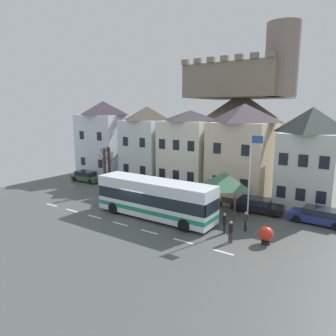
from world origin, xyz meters
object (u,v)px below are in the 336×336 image
parked_car_01 (144,186)px  pedestrian_00 (246,220)px  townhouse_02 (190,149)px  parked_car_03 (319,216)px  transit_bus (155,199)px  bare_tree_00 (109,169)px  bus_shelter (225,180)px  harbour_buoy (266,235)px  townhouse_00 (104,138)px  parked_car_02 (87,176)px  public_bench (228,202)px  bare_tree_01 (105,167)px  parked_car_00 (256,205)px  flagpole (250,174)px  townhouse_04 (309,157)px  pedestrian_02 (231,231)px  townhouse_03 (243,150)px  pedestrian_01 (224,222)px  hilltop_castle (241,124)px  townhouse_01 (147,144)px

parked_car_01 → pedestrian_00: (13.69, -4.77, 0.25)m
townhouse_02 → parked_car_03: bearing=-18.4°
transit_bus → bare_tree_00: size_ratio=2.05×
bus_shelter → harbour_buoy: 7.06m
townhouse_00 → parked_car_02: size_ratio=2.39×
public_bench → bare_tree_01: bare_tree_01 is taller
townhouse_00 → harbour_buoy: size_ratio=8.31×
transit_bus → parked_car_02: size_ratio=2.54×
townhouse_02 → parked_car_00: (9.94, -4.96, -3.91)m
townhouse_00 → public_bench: townhouse_00 is taller
public_bench → flagpole: size_ratio=0.22×
bus_shelter → parked_car_03: size_ratio=0.83×
townhouse_04 → pedestrian_00: bearing=-104.3°
harbour_buoy → bus_shelter: bearing=139.5°
townhouse_00 → pedestrian_02: size_ratio=6.56×
parked_car_03 → bare_tree_00: 21.13m
townhouse_03 → pedestrian_01: bearing=-74.8°
pedestrian_01 → public_bench: 6.59m
pedestrian_00 → public_bench: pedestrian_00 is taller
pedestrian_00 → pedestrian_02: 2.59m
townhouse_02 → bare_tree_01: bearing=-143.7°
townhouse_03 → parked_car_01: size_ratio=2.11×
hilltop_castle → pedestrian_02: hilltop_castle is taller
bus_shelter → parked_car_02: size_ratio=0.88×
townhouse_04 → pedestrian_00: townhouse_04 is taller
hilltop_castle → parked_car_03: size_ratio=7.84×
townhouse_00 → bus_shelter: townhouse_00 is taller
parked_car_01 → townhouse_00: bearing=163.1°
pedestrian_02 → flagpole: bearing=90.9°
townhouse_03 → parked_car_00: townhouse_03 is taller
bus_shelter → pedestrian_00: size_ratio=2.46×
parked_car_02 → pedestrian_01: size_ratio=2.70×
parked_car_03 → bare_tree_01: bearing=4.5°
townhouse_03 → pedestrian_00: (4.30, -10.18, -4.00)m
townhouse_03 → pedestrian_01: 12.62m
townhouse_03 → transit_bus: (-3.23, -11.69, -3.23)m
bus_shelter → bare_tree_01: 15.96m
townhouse_02 → flagpole: size_ratio=1.24×
pedestrian_02 → townhouse_03: bearing=108.1°
townhouse_00 → parked_car_00: size_ratio=2.25×
transit_bus → pedestrian_01: bearing=1.4°
parked_car_02 → bare_tree_00: (6.48, -2.32, 2.03)m
parked_car_02 → bare_tree_01: size_ratio=0.93×
hilltop_castle → parked_car_03: bearing=-56.6°
townhouse_03 → transit_bus: size_ratio=0.90×
bus_shelter → parked_car_00: bus_shelter is taller
parked_car_03 → flagpole: bearing=41.9°
townhouse_01 → bus_shelter: (13.84, -6.72, -1.70)m
townhouse_03 → parked_car_02: (-18.65, -5.67, -4.24)m
transit_bus → public_bench: 7.57m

